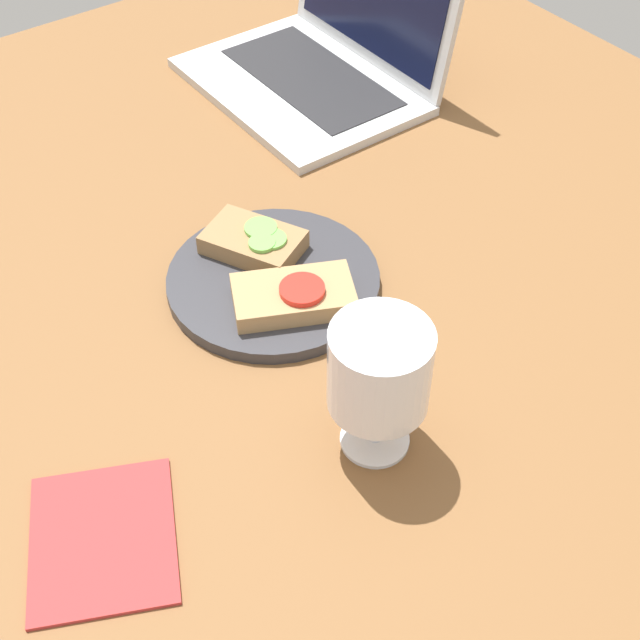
% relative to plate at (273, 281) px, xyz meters
% --- Properties ---
extents(wooden_table, '(1.40, 1.40, 0.03)m').
position_rel_plate_xyz_m(wooden_table, '(0.04, -0.03, -0.02)').
color(wooden_table, brown).
rests_on(wooden_table, ground).
extents(plate, '(0.22, 0.22, 0.01)m').
position_rel_plate_xyz_m(plate, '(0.00, 0.00, 0.00)').
color(plate, '#333338').
rests_on(plate, wooden_table).
extents(sandwich_with_tomato, '(0.11, 0.13, 0.03)m').
position_rel_plate_xyz_m(sandwich_with_tomato, '(0.05, -0.01, 0.02)').
color(sandwich_with_tomato, '#A88456').
rests_on(sandwich_with_tomato, plate).
extents(sandwich_with_cucumber, '(0.12, 0.10, 0.03)m').
position_rel_plate_xyz_m(sandwich_with_cucumber, '(-0.04, 0.01, 0.02)').
color(sandwich_with_cucumber, '#937047').
rests_on(sandwich_with_cucumber, plate).
extents(wine_glass, '(0.08, 0.08, 0.13)m').
position_rel_plate_xyz_m(wine_glass, '(0.22, -0.04, 0.08)').
color(wine_glass, white).
rests_on(wine_glass, wooden_table).
extents(laptop, '(0.31, 0.26, 0.22)m').
position_rel_plate_xyz_m(laptop, '(-0.29, 0.29, 0.04)').
color(laptop, silver).
rests_on(laptop, wooden_table).
extents(napkin, '(0.17, 0.16, 0.00)m').
position_rel_plate_xyz_m(napkin, '(0.16, -0.28, -0.00)').
color(napkin, '#B23333').
rests_on(napkin, wooden_table).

